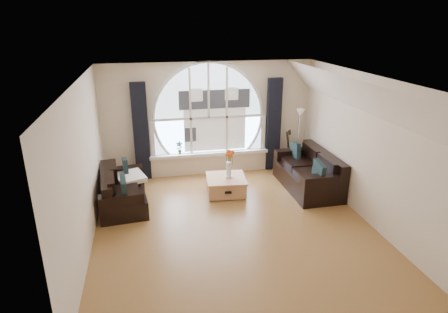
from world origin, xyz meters
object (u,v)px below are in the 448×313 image
(sofa_right, at_px, (307,172))
(guitar, at_px, (287,149))
(coffee_chest, at_px, (226,184))
(vase_flowers, at_px, (229,160))
(floor_lamp, at_px, (298,142))
(sofa_left, at_px, (123,187))
(potted_plant, at_px, (179,148))

(sofa_right, relative_size, guitar, 1.79)
(coffee_chest, relative_size, vase_flowers, 1.19)
(floor_lamp, bearing_deg, sofa_right, -98.38)
(sofa_left, distance_m, vase_flowers, 2.26)
(coffee_chest, height_order, potted_plant, potted_plant)
(sofa_right, distance_m, potted_plant, 3.05)
(guitar, distance_m, potted_plant, 2.69)
(potted_plant, bearing_deg, sofa_right, -26.28)
(sofa_right, bearing_deg, guitar, 91.00)
(vase_flowers, distance_m, guitar, 2.07)
(floor_lamp, bearing_deg, sofa_left, -166.71)
(sofa_left, height_order, floor_lamp, floor_lamp)
(floor_lamp, relative_size, guitar, 1.51)
(sofa_left, relative_size, guitar, 1.54)
(vase_flowers, height_order, floor_lamp, floor_lamp)
(guitar, bearing_deg, sofa_left, 175.47)
(floor_lamp, distance_m, potted_plant, 2.89)
(sofa_right, distance_m, floor_lamp, 1.05)
(sofa_right, relative_size, vase_flowers, 2.71)
(coffee_chest, distance_m, guitar, 2.14)
(guitar, bearing_deg, potted_plant, 155.47)
(coffee_chest, relative_size, floor_lamp, 0.52)
(floor_lamp, height_order, potted_plant, floor_lamp)
(guitar, relative_size, potted_plant, 3.38)
(coffee_chest, height_order, guitar, guitar)
(sofa_left, distance_m, potted_plant, 1.90)
(vase_flowers, xyz_separation_m, floor_lamp, (1.91, 0.83, 0.04))
(sofa_left, xyz_separation_m, guitar, (3.96, 1.25, 0.13))
(coffee_chest, distance_m, floor_lamp, 2.23)
(vase_flowers, xyz_separation_m, potted_plant, (-0.95, 1.22, -0.05))
(sofa_left, height_order, vase_flowers, vase_flowers)
(sofa_right, height_order, guitar, guitar)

